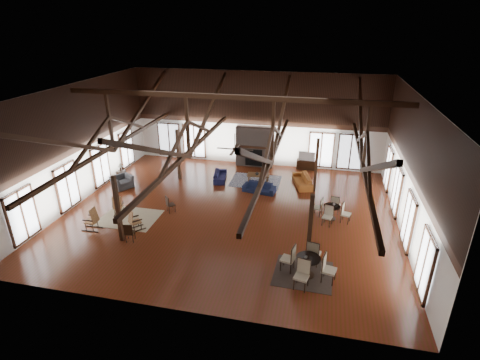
% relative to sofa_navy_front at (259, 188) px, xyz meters
% --- Properties ---
extents(floor, '(16.00, 16.00, 0.00)m').
position_rel_sofa_navy_front_xyz_m(floor, '(-1.01, -2.67, -0.26)').
color(floor, '#5C1E13').
rests_on(floor, ground).
extents(ceiling, '(16.00, 14.00, 0.02)m').
position_rel_sofa_navy_front_xyz_m(ceiling, '(-1.01, -2.67, 5.74)').
color(ceiling, black).
rests_on(ceiling, wall_back).
extents(wall_back, '(16.00, 0.02, 6.00)m').
position_rel_sofa_navy_front_xyz_m(wall_back, '(-1.01, 4.33, 2.74)').
color(wall_back, white).
rests_on(wall_back, floor).
extents(wall_front, '(16.00, 0.02, 6.00)m').
position_rel_sofa_navy_front_xyz_m(wall_front, '(-1.01, -9.67, 2.74)').
color(wall_front, white).
rests_on(wall_front, floor).
extents(wall_left, '(0.02, 14.00, 6.00)m').
position_rel_sofa_navy_front_xyz_m(wall_left, '(-9.01, -2.67, 2.74)').
color(wall_left, white).
rests_on(wall_left, floor).
extents(wall_right, '(0.02, 14.00, 6.00)m').
position_rel_sofa_navy_front_xyz_m(wall_right, '(6.99, -2.67, 2.74)').
color(wall_right, white).
rests_on(wall_right, floor).
extents(roof_truss, '(15.60, 14.07, 3.14)m').
position_rel_sofa_navy_front_xyz_m(roof_truss, '(-1.01, -2.67, 3.77)').
color(roof_truss, '#33190E').
rests_on(roof_truss, wall_back).
extents(post_grid, '(8.16, 7.16, 3.05)m').
position_rel_sofa_navy_front_xyz_m(post_grid, '(-1.01, -2.67, 1.26)').
color(post_grid, '#33190E').
rests_on(post_grid, floor).
extents(fireplace, '(2.50, 0.69, 2.60)m').
position_rel_sofa_navy_front_xyz_m(fireplace, '(-1.01, 4.00, 1.03)').
color(fireplace, '#6F5E54').
rests_on(fireplace, floor).
extents(ceiling_fan, '(1.60, 1.60, 0.75)m').
position_rel_sofa_navy_front_xyz_m(ceiling_fan, '(-0.51, -3.67, 3.47)').
color(ceiling_fan, black).
rests_on(ceiling_fan, roof_truss).
extents(sofa_navy_front, '(1.89, 0.97, 0.53)m').
position_rel_sofa_navy_front_xyz_m(sofa_navy_front, '(0.00, 0.00, 0.00)').
color(sofa_navy_front, '#121833').
rests_on(sofa_navy_front, floor).
extents(sofa_navy_left, '(1.82, 0.98, 0.51)m').
position_rel_sofa_navy_front_xyz_m(sofa_navy_left, '(-2.58, 1.20, -0.01)').
color(sofa_navy_left, '#141437').
rests_on(sofa_navy_left, floor).
extents(sofa_orange, '(2.20, 1.33, 0.60)m').
position_rel_sofa_navy_front_xyz_m(sofa_orange, '(2.28, 1.47, 0.04)').
color(sofa_orange, '#934D1C').
rests_on(sofa_orange, floor).
extents(coffee_table, '(1.35, 0.77, 0.50)m').
position_rel_sofa_navy_front_xyz_m(coffee_table, '(-0.28, 1.35, 0.17)').
color(coffee_table, brown).
rests_on(coffee_table, floor).
extents(vase, '(0.25, 0.25, 0.21)m').
position_rel_sofa_navy_front_xyz_m(vase, '(-0.35, 1.25, 0.34)').
color(vase, '#B2B2B2').
rests_on(vase, coffee_table).
extents(armchair, '(1.36, 1.40, 0.70)m').
position_rel_sofa_navy_front_xyz_m(armchair, '(-7.77, -1.08, 0.09)').
color(armchair, '#313033').
rests_on(armchair, floor).
extents(side_table_lamp, '(0.43, 0.43, 1.09)m').
position_rel_sofa_navy_front_xyz_m(side_table_lamp, '(-8.34, -0.11, 0.15)').
color(side_table_lamp, black).
rests_on(side_table_lamp, floor).
extents(rocking_chair_a, '(0.63, 0.86, 1.00)m').
position_rel_sofa_navy_front_xyz_m(rocking_chair_a, '(-6.34, -4.07, 0.21)').
color(rocking_chair_a, '#9E6F3C').
rests_on(rocking_chair_a, floor).
extents(rocking_chair_b, '(0.84, 0.86, 1.01)m').
position_rel_sofa_navy_front_xyz_m(rocking_chair_b, '(-4.89, -5.26, 0.21)').
color(rocking_chair_b, '#9E6F3C').
rests_on(rocking_chair_b, floor).
extents(rocking_chair_c, '(0.86, 0.49, 1.09)m').
position_rel_sofa_navy_front_xyz_m(rocking_chair_c, '(-6.70, -5.64, 0.25)').
color(rocking_chair_c, '#9E6F3C').
rests_on(rocking_chair_c, floor).
extents(side_chair_a, '(0.53, 0.53, 0.88)m').
position_rel_sofa_navy_front_xyz_m(side_chair_a, '(-3.97, -3.31, 0.25)').
color(side_chair_a, black).
rests_on(side_chair_a, floor).
extents(side_chair_b, '(0.44, 0.44, 0.90)m').
position_rel_sofa_navy_front_xyz_m(side_chair_b, '(-4.59, -6.22, 0.26)').
color(side_chair_b, black).
rests_on(side_chair_b, floor).
extents(cafe_table_near, '(2.16, 2.16, 1.10)m').
position_rel_sofa_navy_front_xyz_m(cafe_table_near, '(3.04, -6.87, 0.29)').
color(cafe_table_near, black).
rests_on(cafe_table_near, floor).
extents(cafe_table_far, '(1.87, 1.87, 0.95)m').
position_rel_sofa_navy_front_xyz_m(cafe_table_far, '(3.92, -2.23, 0.21)').
color(cafe_table_far, black).
rests_on(cafe_table_far, floor).
extents(cup_near, '(0.14, 0.14, 0.09)m').
position_rel_sofa_navy_front_xyz_m(cup_near, '(2.95, -6.93, 0.58)').
color(cup_near, '#B2B2B2').
rests_on(cup_near, cafe_table_near).
extents(cup_far, '(0.13, 0.13, 0.09)m').
position_rel_sofa_navy_front_xyz_m(cup_far, '(4.01, -2.14, 0.47)').
color(cup_far, '#B2B2B2').
rests_on(cup_far, cafe_table_far).
extents(tv_console, '(1.20, 0.45, 0.60)m').
position_rel_sofa_navy_front_xyz_m(tv_console, '(2.35, 4.08, 0.04)').
color(tv_console, black).
rests_on(tv_console, floor).
extents(television, '(1.04, 0.24, 0.60)m').
position_rel_sofa_navy_front_xyz_m(television, '(2.37, 4.08, 0.63)').
color(television, '#B2B2B2').
rests_on(television, tv_console).
extents(rug_tan, '(2.75, 2.17, 0.01)m').
position_rel_sofa_navy_front_xyz_m(rug_tan, '(-5.65, -4.30, -0.26)').
color(rug_tan, tan).
rests_on(rug_tan, floor).
extents(rug_navy, '(2.88, 2.16, 0.01)m').
position_rel_sofa_navy_front_xyz_m(rug_navy, '(-0.46, 1.44, -0.26)').
color(rug_navy, '#161A40').
rests_on(rug_navy, floor).
extents(rug_dark, '(2.25, 2.06, 0.01)m').
position_rel_sofa_navy_front_xyz_m(rug_dark, '(2.89, -6.80, -0.26)').
color(rug_dark, black).
rests_on(rug_dark, floor).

